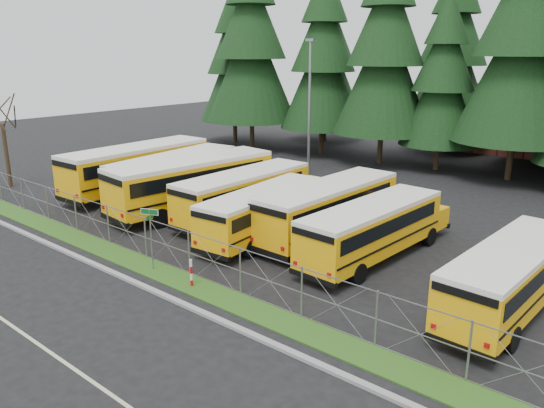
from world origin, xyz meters
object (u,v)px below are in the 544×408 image
Objects in this scene: bus_3 at (248,195)px; striped_bollard at (191,273)px; bus_4 at (267,213)px; bus_1 at (179,176)px; bus_east at (514,278)px; bus_2 at (199,184)px; bus_6 at (376,231)px; street_sign at (150,226)px; bus_5 at (333,210)px; bus_0 at (143,169)px; light_standard at (310,103)px.

bus_3 is 9.42m from striped_bollard.
bus_4 reaches higher than striped_bollard.
bus_1 reaches higher than bus_east.
bus_east is (18.44, -1.38, -0.30)m from bus_2.
bus_east is (21.39, -2.37, -0.17)m from bus_1.
bus_6 is 3.61× the size of street_sign.
bus_5 is at bearing 14.20° from bus_2.
bus_4 is 5.81m from bus_6.
bus_3 is 3.76× the size of street_sign.
bus_2 is 18.50m from bus_east.
bus_4 is at bearing -2.85° from bus_2.
bus_0 is 13.87m from street_sign.
bus_3 is 1.07× the size of bus_east.
light_standard is at bearing 112.93° from bus_4.
bus_0 is 1.09× the size of bus_1.
bus_6 is at bearing 6.27° from bus_2.
bus_3 is 5.39m from bus_5.
bus_2 is 3.49m from bus_3.
striped_bollard is (13.93, -8.09, -1.01)m from bus_0.
bus_6 is (14.95, -1.01, -0.14)m from bus_1.
striped_bollard is (-0.95, -8.83, -0.83)m from bus_5.
bus_0 is 1.21× the size of bus_6.
bus_4 is at bearing -30.48° from bus_3.
bus_2 is 1.12× the size of bus_5.
bus_5 reaches higher than street_sign.
bus_6 is 1.00× the size of light_standard.
bus_3 is at bearing 17.35° from bus_2.
bus_0 is at bearing -178.14° from bus_2.
street_sign is (1.80, -8.20, 0.65)m from bus_3.
bus_5 is at bearing 162.16° from bus_6.
bus_2 reaches higher than bus_3.
bus_4 is (9.22, -2.01, -0.19)m from bus_1.
bus_5 is (5.36, 0.55, 0.04)m from bus_3.
bus_1 reaches higher than bus_3.
bus_2 is at bearing 178.33° from bus_east.
bus_1 is at bearing 167.70° from bus_2.
bus_5 is at bearing -5.24° from bus_1.
bus_5 reaches higher than bus_east.
bus_1 is (3.14, 0.52, -0.14)m from bus_0.
street_sign is at bearing -110.43° from bus_5.
bus_4 is at bearing -61.93° from light_standard.
bus_5 is at bearing 67.85° from street_sign.
bus_east is 12.32m from striped_bollard.
bus_5 is 9.47m from street_sign.
street_sign is at bearing -37.02° from bus_0.
bus_3 is 12.88m from light_standard.
bus_0 is at bearing 144.69° from street_sign.
bus_5 reaches higher than bus_3.
bus_1 is 3.11m from bus_2.
bus_east is at bearing -13.29° from bus_5.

